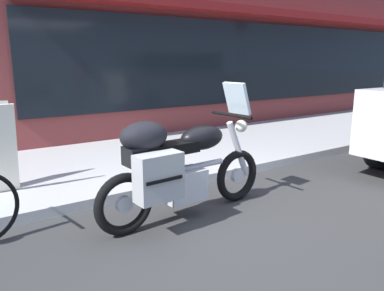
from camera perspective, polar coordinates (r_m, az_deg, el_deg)
ground_plane at (r=4.00m, az=5.21°, el=-11.09°), size 80.00×80.00×0.00m
touring_motorcycle at (r=3.79m, az=-2.10°, el=-2.86°), size 2.07×0.75×1.38m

